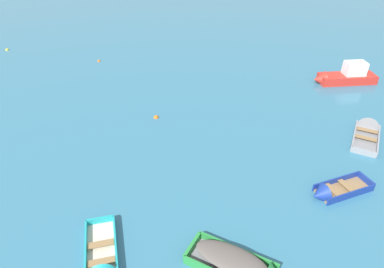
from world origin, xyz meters
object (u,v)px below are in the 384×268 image
(mooring_buoy_midfield, at_px, (7,50))
(mooring_buoy_between_boats_right, at_px, (99,61))
(rowboat_turquoise_cluster_inner, at_px, (102,268))
(rowboat_grey_far_back, at_px, (367,129))
(rowboat_deep_blue_outer_left, at_px, (330,192))
(mooring_buoy_far_field, at_px, (156,118))
(motor_launch_red_cluster_outer, at_px, (344,76))

(mooring_buoy_midfield, distance_m, mooring_buoy_between_boats_right, 11.33)
(mooring_buoy_midfield, bearing_deg, mooring_buoy_between_boats_right, -12.22)
(mooring_buoy_midfield, relative_size, mooring_buoy_between_boats_right, 1.17)
(rowboat_turquoise_cluster_inner, bearing_deg, mooring_buoy_midfield, 125.78)
(rowboat_grey_far_back, height_order, rowboat_deep_blue_outer_left, rowboat_grey_far_back)
(rowboat_turquoise_cluster_inner, xyz_separation_m, mooring_buoy_between_boats_right, (-7.59, 23.48, -0.19))
(mooring_buoy_far_field, distance_m, mooring_buoy_between_boats_right, 13.15)
(rowboat_deep_blue_outer_left, distance_m, mooring_buoy_midfield, 35.86)
(rowboat_deep_blue_outer_left, bearing_deg, mooring_buoy_midfield, 145.39)
(mooring_buoy_far_field, relative_size, mooring_buoy_midfield, 1.05)
(motor_launch_red_cluster_outer, relative_size, rowboat_grey_far_back, 1.27)
(rowboat_deep_blue_outer_left, bearing_deg, motor_launch_red_cluster_outer, 72.10)
(rowboat_turquoise_cluster_inner, relative_size, mooring_buoy_between_boats_right, 13.04)
(rowboat_turquoise_cluster_inner, height_order, motor_launch_red_cluster_outer, motor_launch_red_cluster_outer)
(rowboat_deep_blue_outer_left, distance_m, mooring_buoy_between_boats_right, 25.75)
(rowboat_deep_blue_outer_left, xyz_separation_m, mooring_buoy_between_boats_right, (-18.44, 17.97, -0.20))
(rowboat_grey_far_back, height_order, mooring_buoy_between_boats_right, rowboat_grey_far_back)
(mooring_buoy_far_field, bearing_deg, mooring_buoy_between_boats_right, 125.90)
(motor_launch_red_cluster_outer, relative_size, mooring_buoy_between_boats_right, 18.44)
(mooring_buoy_between_boats_right, bearing_deg, rowboat_deep_blue_outer_left, -44.25)
(motor_launch_red_cluster_outer, distance_m, rowboat_grey_far_back, 8.11)
(rowboat_grey_far_back, bearing_deg, mooring_buoy_far_field, 177.61)
(rowboat_turquoise_cluster_inner, relative_size, mooring_buoy_midfield, 11.10)
(rowboat_grey_far_back, distance_m, mooring_buoy_between_boats_right, 25.27)
(rowboat_turquoise_cluster_inner, height_order, rowboat_deep_blue_outer_left, rowboat_turquoise_cluster_inner)
(motor_launch_red_cluster_outer, bearing_deg, mooring_buoy_between_boats_right, 172.15)
(rowboat_grey_far_back, xyz_separation_m, mooring_buoy_far_field, (-14.91, 0.62, -0.18))
(rowboat_grey_far_back, height_order, mooring_buoy_far_field, rowboat_grey_far_back)
(motor_launch_red_cluster_outer, xyz_separation_m, rowboat_grey_far_back, (-0.59, -8.08, -0.42))
(mooring_buoy_midfield, bearing_deg, rowboat_grey_far_back, -22.09)
(mooring_buoy_midfield, bearing_deg, motor_launch_red_cluster_outer, -9.27)
(rowboat_grey_far_back, bearing_deg, motor_launch_red_cluster_outer, 85.79)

